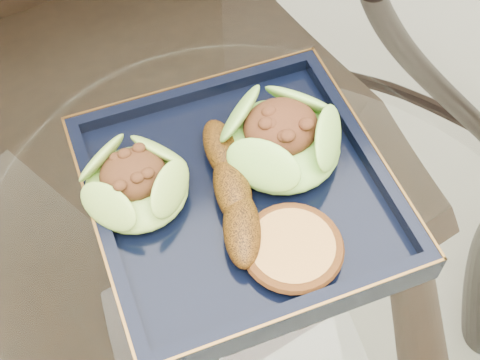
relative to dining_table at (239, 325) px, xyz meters
name	(u,v)px	position (x,y,z in m)	size (l,w,h in m)	color
dining_table	(239,325)	(0.00, 0.00, 0.00)	(1.13, 1.13, 0.77)	white
dining_chair	(124,120)	(-0.04, 0.35, -0.02)	(0.50, 0.50, 1.03)	black
navy_plate	(240,198)	(0.02, 0.05, 0.17)	(0.27, 0.27, 0.02)	black
lettuce_wrap_left	(136,185)	(-0.07, 0.08, 0.20)	(0.10, 0.10, 0.03)	#669A2C
lettuce_wrap_right	(281,140)	(0.07, 0.08, 0.20)	(0.11, 0.11, 0.04)	#5BA52F
roasted_plantain	(232,189)	(0.01, 0.05, 0.20)	(0.16, 0.03, 0.03)	#5C3409
crumb_patty	(292,249)	(0.04, -0.03, 0.19)	(0.08, 0.08, 0.01)	gold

